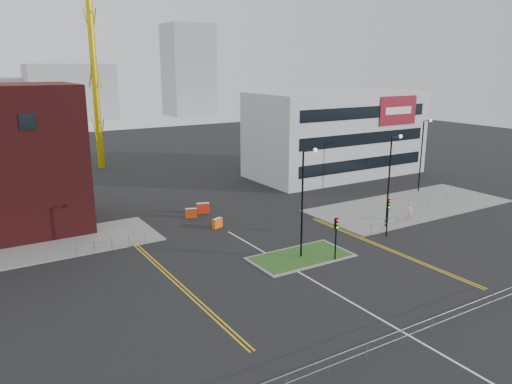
% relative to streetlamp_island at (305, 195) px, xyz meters
% --- Properties ---
extents(ground, '(200.00, 200.00, 0.00)m').
position_rel_streetlamp_island_xyz_m(ground, '(-2.22, -8.00, -5.41)').
color(ground, black).
rests_on(ground, ground).
extents(pavement_right, '(24.00, 10.00, 0.12)m').
position_rel_streetlamp_island_xyz_m(pavement_right, '(19.78, 6.00, -5.35)').
color(pavement_right, slate).
rests_on(pavement_right, ground).
extents(island_kerb, '(8.60, 4.60, 0.08)m').
position_rel_streetlamp_island_xyz_m(island_kerb, '(-0.22, 0.00, -5.37)').
color(island_kerb, slate).
rests_on(island_kerb, ground).
extents(grass_island, '(8.00, 4.00, 0.12)m').
position_rel_streetlamp_island_xyz_m(grass_island, '(-0.22, 0.00, -5.35)').
color(grass_island, '#264517').
rests_on(grass_island, ground).
extents(office_block, '(25.00, 12.20, 12.00)m').
position_rel_streetlamp_island_xyz_m(office_block, '(23.79, 23.97, 0.59)').
color(office_block, '#AFB2B4').
rests_on(office_block, ground).
extents(streetlamp_island, '(1.46, 0.36, 9.18)m').
position_rel_streetlamp_island_xyz_m(streetlamp_island, '(0.00, 0.00, 0.00)').
color(streetlamp_island, black).
rests_on(streetlamp_island, ground).
extents(streetlamp_right_near, '(1.46, 0.36, 9.18)m').
position_rel_streetlamp_island_xyz_m(streetlamp_right_near, '(12.00, 2.00, 0.00)').
color(streetlamp_right_near, black).
rests_on(streetlamp_right_near, ground).
extents(streetlamp_right_far, '(1.46, 0.36, 9.18)m').
position_rel_streetlamp_island_xyz_m(streetlamp_right_far, '(26.00, 10.00, 0.00)').
color(streetlamp_right_far, black).
rests_on(streetlamp_right_far, ground).
extents(traffic_light_island, '(0.28, 0.33, 3.65)m').
position_rel_streetlamp_island_xyz_m(traffic_light_island, '(1.78, -2.02, -2.85)').
color(traffic_light_island, black).
rests_on(traffic_light_island, ground).
extents(traffic_light_right, '(0.28, 0.33, 3.65)m').
position_rel_streetlamp_island_xyz_m(traffic_light_right, '(9.78, -0.02, -2.85)').
color(traffic_light_right, black).
rests_on(traffic_light_right, ground).
extents(railing_front, '(24.05, 0.05, 1.10)m').
position_rel_streetlamp_island_xyz_m(railing_front, '(-2.22, -14.00, -4.63)').
color(railing_front, gray).
rests_on(railing_front, ground).
extents(railing_left, '(6.05, 0.05, 1.10)m').
position_rel_streetlamp_island_xyz_m(railing_left, '(-13.22, 10.00, -4.67)').
color(railing_left, gray).
rests_on(railing_left, ground).
extents(railing_right, '(19.05, 5.05, 1.10)m').
position_rel_streetlamp_island_xyz_m(railing_right, '(18.28, 3.50, -4.63)').
color(railing_right, gray).
rests_on(railing_right, ground).
extents(centre_line, '(0.15, 30.00, 0.01)m').
position_rel_streetlamp_island_xyz_m(centre_line, '(-2.22, -6.00, -5.41)').
color(centre_line, silver).
rests_on(centre_line, ground).
extents(yellow_left_a, '(0.12, 24.00, 0.01)m').
position_rel_streetlamp_island_xyz_m(yellow_left_a, '(-11.22, 2.00, -5.41)').
color(yellow_left_a, gold).
rests_on(yellow_left_a, ground).
extents(yellow_left_b, '(0.12, 24.00, 0.01)m').
position_rel_streetlamp_island_xyz_m(yellow_left_b, '(-10.92, 2.00, -5.41)').
color(yellow_left_b, gold).
rests_on(yellow_left_b, ground).
extents(yellow_right_a, '(0.12, 20.00, 0.01)m').
position_rel_streetlamp_island_xyz_m(yellow_right_a, '(7.28, -2.00, -5.41)').
color(yellow_right_a, gold).
rests_on(yellow_right_a, ground).
extents(yellow_right_b, '(0.12, 20.00, 0.01)m').
position_rel_streetlamp_island_xyz_m(yellow_right_b, '(7.58, -2.00, -5.41)').
color(yellow_right_b, gold).
rests_on(yellow_right_b, ground).
extents(skyline_b, '(24.00, 12.00, 16.00)m').
position_rel_streetlamp_island_xyz_m(skyline_b, '(7.78, 122.00, 2.59)').
color(skyline_b, gray).
rests_on(skyline_b, ground).
extents(skyline_c, '(14.00, 12.00, 28.00)m').
position_rel_streetlamp_island_xyz_m(skyline_c, '(42.78, 117.00, 8.59)').
color(skyline_c, gray).
rests_on(skyline_c, ground).
extents(skyline_d, '(30.00, 12.00, 12.00)m').
position_rel_streetlamp_island_xyz_m(skyline_d, '(-10.22, 132.00, 0.59)').
color(skyline_d, gray).
rests_on(skyline_d, ground).
extents(pedestrian, '(0.84, 0.68, 2.01)m').
position_rel_streetlamp_island_xyz_m(pedestrian, '(15.31, 2.11, -4.41)').
color(pedestrian, pink).
rests_on(pedestrian, ground).
extents(barrier_left, '(1.28, 0.83, 1.02)m').
position_rel_streetlamp_island_xyz_m(barrier_left, '(-3.37, 15.11, -4.86)').
color(barrier_left, red).
rests_on(barrier_left, ground).
extents(barrier_mid, '(1.21, 0.77, 0.97)m').
position_rel_streetlamp_island_xyz_m(barrier_mid, '(-2.55, 10.69, -4.89)').
color(barrier_mid, '#FF660E').
rests_on(barrier_mid, ground).
extents(barrier_right, '(1.43, 0.84, 1.15)m').
position_rel_streetlamp_island_xyz_m(barrier_right, '(-1.56, 16.00, -4.79)').
color(barrier_right, red).
rests_on(barrier_right, ground).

